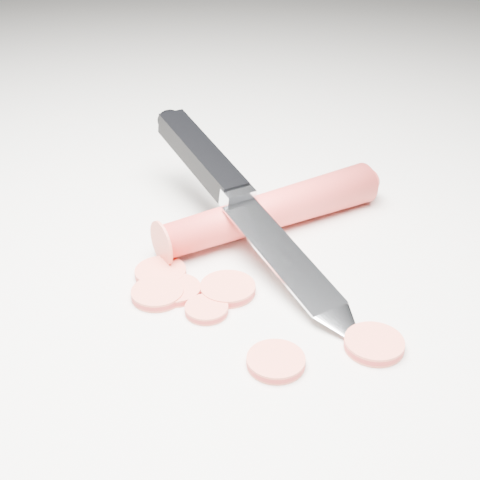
# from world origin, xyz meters

# --- Properties ---
(ground) EXTENTS (2.40, 2.40, 0.00)m
(ground) POSITION_xyz_m (0.00, 0.00, 0.00)
(ground) COLOR silver
(ground) RESTS_ON ground
(carrot) EXTENTS (0.18, 0.15, 0.03)m
(carrot) POSITION_xyz_m (0.03, 0.08, 0.02)
(carrot) COLOR red
(carrot) RESTS_ON ground
(carrot_slice_0) EXTENTS (0.04, 0.04, 0.01)m
(carrot_slice_0) POSITION_xyz_m (-0.03, -0.02, 0.00)
(carrot_slice_0) COLOR #F0644C
(carrot_slice_0) RESTS_ON ground
(carrot_slice_1) EXTENTS (0.04, 0.04, 0.01)m
(carrot_slice_1) POSITION_xyz_m (-0.04, -0.03, 0.00)
(carrot_slice_1) COLOR #F0644C
(carrot_slice_1) RESTS_ON ground
(carrot_slice_2) EXTENTS (0.04, 0.04, 0.01)m
(carrot_slice_2) POSITION_xyz_m (-0.05, -0.00, 0.00)
(carrot_slice_2) COLOR #F0644C
(carrot_slice_2) RESTS_ON ground
(carrot_slice_3) EXTENTS (0.03, 0.03, 0.01)m
(carrot_slice_3) POSITION_xyz_m (-0.00, -0.04, 0.00)
(carrot_slice_3) COLOR #F0644C
(carrot_slice_3) RESTS_ON ground
(carrot_slice_4) EXTENTS (0.04, 0.04, 0.01)m
(carrot_slice_4) POSITION_xyz_m (0.11, -0.07, 0.00)
(carrot_slice_4) COLOR #F0644C
(carrot_slice_4) RESTS_ON ground
(carrot_slice_5) EXTENTS (0.04, 0.04, 0.01)m
(carrot_slice_5) POSITION_xyz_m (0.01, -0.02, 0.00)
(carrot_slice_5) COLOR #F0644C
(carrot_slice_5) RESTS_ON ground
(carrot_slice_6) EXTENTS (0.04, 0.04, 0.01)m
(carrot_slice_6) POSITION_xyz_m (0.05, -0.09, 0.00)
(carrot_slice_6) COLOR #F0644C
(carrot_slice_6) RESTS_ON ground
(kitchen_knife) EXTENTS (0.20, 0.25, 0.07)m
(kitchen_knife) POSITION_xyz_m (0.02, 0.05, 0.04)
(kitchen_knife) COLOR silver
(kitchen_knife) RESTS_ON ground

